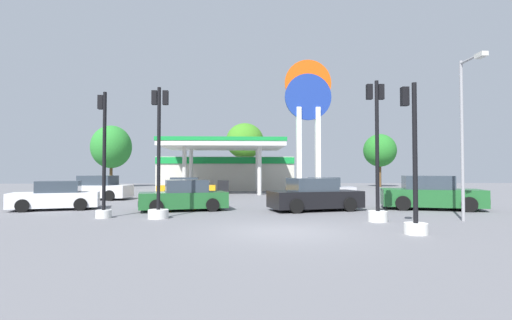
% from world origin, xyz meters
% --- Properties ---
extents(ground_plane, '(90.00, 90.00, 0.00)m').
position_xyz_m(ground_plane, '(0.00, 0.00, 0.00)').
color(ground_plane, slate).
rests_on(ground_plane, ground).
extents(gas_station, '(12.87, 13.07, 4.42)m').
position_xyz_m(gas_station, '(-2.91, 24.91, 1.99)').
color(gas_station, beige).
rests_on(gas_station, ground).
extents(station_pole_sign, '(4.02, 0.56, 11.47)m').
position_xyz_m(station_pole_sign, '(4.32, 20.16, 7.25)').
color(station_pole_sign, white).
rests_on(station_pole_sign, ground).
extents(car_0, '(4.55, 2.35, 1.57)m').
position_xyz_m(car_0, '(-10.93, 13.27, 0.71)').
color(car_0, black).
rests_on(car_0, ground).
extents(car_1, '(4.34, 2.62, 1.45)m').
position_xyz_m(car_1, '(-4.13, 6.24, 0.66)').
color(car_1, black).
rests_on(car_1, ground).
extents(car_2, '(4.94, 3.12, 1.64)m').
position_xyz_m(car_2, '(7.86, 6.36, 0.74)').
color(car_2, black).
rests_on(car_2, ground).
extents(car_3, '(4.61, 2.81, 1.54)m').
position_xyz_m(car_3, '(2.07, 6.01, 0.70)').
color(car_3, black).
rests_on(car_3, ground).
extents(car_4, '(4.36, 2.35, 1.49)m').
position_xyz_m(car_4, '(3.58, 11.58, 0.67)').
color(car_4, black).
rests_on(car_4, ground).
extents(car_5, '(4.09, 2.01, 1.43)m').
position_xyz_m(car_5, '(-5.25, 14.76, 0.65)').
color(car_5, black).
rests_on(car_5, ground).
extents(car_6, '(4.19, 2.64, 1.40)m').
position_xyz_m(car_6, '(-10.39, 6.86, 0.63)').
color(car_6, black).
rests_on(car_6, ground).
extents(traffic_signal_0, '(0.71, 0.71, 5.25)m').
position_xyz_m(traffic_signal_0, '(3.65, 2.08, 1.77)').
color(traffic_signal_0, silver).
rests_on(traffic_signal_0, ground).
extents(traffic_signal_1, '(0.63, 0.66, 5.06)m').
position_xyz_m(traffic_signal_1, '(-6.93, 3.56, 1.75)').
color(traffic_signal_1, silver).
rests_on(traffic_signal_1, ground).
extents(traffic_signal_2, '(0.80, 0.80, 5.21)m').
position_xyz_m(traffic_signal_2, '(-4.68, 3.33, 1.63)').
color(traffic_signal_2, silver).
rests_on(traffic_signal_2, ground).
extents(traffic_signal_3, '(0.69, 0.70, 4.53)m').
position_xyz_m(traffic_signal_3, '(3.76, -0.67, 1.34)').
color(traffic_signal_3, silver).
rests_on(traffic_signal_3, ground).
extents(tree_0, '(4.66, 4.66, 7.23)m').
position_xyz_m(tree_0, '(-16.76, 32.91, 4.71)').
color(tree_0, brown).
rests_on(tree_0, ground).
extents(tree_1, '(4.28, 4.28, 7.33)m').
position_xyz_m(tree_1, '(-1.04, 30.90, 5.28)').
color(tree_1, brown).
rests_on(tree_1, ground).
extents(tree_2, '(3.81, 3.81, 6.24)m').
position_xyz_m(tree_2, '(14.92, 31.81, 4.30)').
color(tree_2, brown).
rests_on(tree_2, ground).
extents(corner_streetlamp, '(0.24, 1.48, 6.05)m').
position_xyz_m(corner_streetlamp, '(6.91, 1.86, 3.70)').
color(corner_streetlamp, gray).
rests_on(corner_streetlamp, ground).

